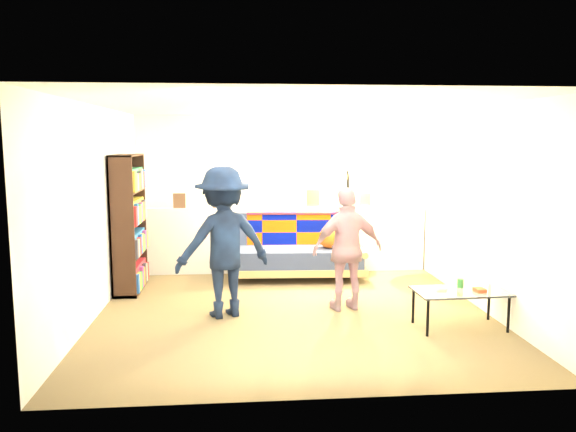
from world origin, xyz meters
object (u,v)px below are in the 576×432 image
object	(u,v)px
bookshelf	(129,228)
coffee_table	(461,293)
futon_sofa	(298,251)
person_left	(223,242)
floor_lamp	(349,197)
person_right	(347,249)

from	to	relation	value
bookshelf	coffee_table	bearing A→B (deg)	-26.20
futon_sofa	person_left	distance (m)	2.10
futon_sofa	coffee_table	size ratio (longest dim) A/B	1.98
floor_lamp	futon_sofa	bearing A→B (deg)	-164.42
floor_lamp	person_left	distance (m)	2.71
bookshelf	person_right	bearing A→B (deg)	-22.19
futon_sofa	person_right	world-z (taller)	person_right
person_right	person_left	bearing A→B (deg)	-5.63
futon_sofa	bookshelf	bearing A→B (deg)	-167.18
person_right	futon_sofa	bearing A→B (deg)	-86.16
futon_sofa	person_left	bearing A→B (deg)	-120.65
bookshelf	floor_lamp	distance (m)	3.21
futon_sofa	coffee_table	distance (m)	2.83
bookshelf	person_right	world-z (taller)	bookshelf
futon_sofa	coffee_table	xyz separation A→B (m)	(1.49, -2.41, -0.00)
coffee_table	bookshelf	bearing A→B (deg)	153.80
bookshelf	floor_lamp	xyz separation A→B (m)	(3.11, 0.75, 0.30)
person_left	futon_sofa	bearing A→B (deg)	-141.12
person_left	person_right	size ratio (longest dim) A/B	1.17
person_right	floor_lamp	bearing A→B (deg)	-111.46
person_left	coffee_table	bearing A→B (deg)	145.14
futon_sofa	floor_lamp	bearing A→B (deg)	15.58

